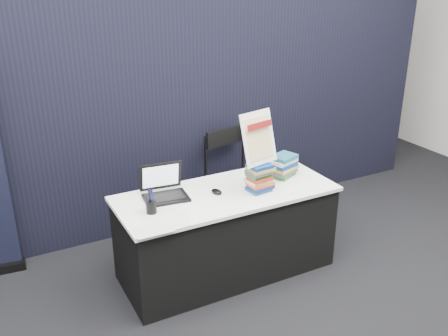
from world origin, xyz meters
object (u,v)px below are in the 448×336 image
laptop (164,190)px  book_stack_tall (260,178)px  book_stack_short (283,166)px  display_table (226,232)px  stacking_chair (233,176)px  info_sign (259,139)px

laptop → book_stack_tall: (0.73, -0.26, 0.06)m
laptop → book_stack_short: size_ratio=1.33×
display_table → book_stack_short: size_ratio=6.50×
book_stack_tall → stacking_chair: size_ratio=0.24×
stacking_chair → info_sign: bearing=-115.3°
book_stack_tall → laptop: bearing=160.6°
display_table → stacking_chair: stacking_chair is taller
laptop → info_sign: bearing=-11.0°
laptop → book_stack_short: bearing=1.4°
info_sign → book_stack_tall: bearing=-102.8°
book_stack_short → info_sign: bearing=-158.5°
display_table → book_stack_tall: bearing=-23.0°
book_stack_short → display_table: bearing=-174.1°
laptop → stacking_chair: laptop is taller
info_sign → stacking_chair: 1.01m
display_table → book_stack_short: book_stack_short is taller
book_stack_short → stacking_chair: (-0.16, 0.62, -0.30)m
display_table → book_stack_tall: 0.56m
info_sign → stacking_chair: bearing=63.4°
book_stack_tall → info_sign: bearing=90.0°
laptop → book_stack_tall: size_ratio=1.56×
laptop → book_stack_tall: laptop is taller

